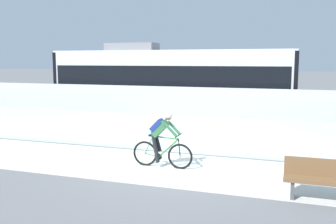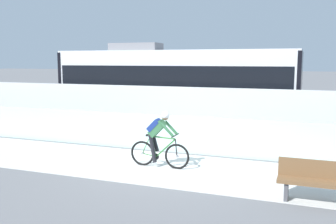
{
  "view_description": "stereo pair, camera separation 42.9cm",
  "coord_description": "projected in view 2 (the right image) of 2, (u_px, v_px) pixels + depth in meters",
  "views": [
    {
      "loc": [
        3.26,
        -9.79,
        3.01
      ],
      "look_at": [
        -0.84,
        2.35,
        1.25
      ],
      "focal_mm": 40.41,
      "sensor_mm": 36.0,
      "label": 1
    },
    {
      "loc": [
        3.66,
        -9.64,
        3.01
      ],
      "look_at": [
        -0.84,
        2.35,
        1.25
      ],
      "focal_mm": 40.41,
      "sensor_mm": 36.0,
      "label": 2
    }
  ],
  "objects": [
    {
      "name": "ground_plane",
      "position": [
        167.0,
        168.0,
        10.63
      ],
      "size": [
        200.0,
        200.0,
        0.0
      ],
      "primitive_type": "plane",
      "color": "slate"
    },
    {
      "name": "bike_path_deck",
      "position": [
        167.0,
        168.0,
        10.63
      ],
      "size": [
        32.0,
        3.2,
        0.01
      ],
      "primitive_type": "cube",
      "color": "silver",
      "rests_on": "ground"
    },
    {
      "name": "glass_parapet",
      "position": [
        187.0,
        135.0,
        12.26
      ],
      "size": [
        32.0,
        0.05,
        1.23
      ],
      "primitive_type": "cube",
      "color": "silver",
      "rests_on": "ground"
    },
    {
      "name": "concrete_barrier_wall",
      "position": [
        202.0,
        115.0,
        13.88
      ],
      "size": [
        32.0,
        0.36,
        2.02
      ],
      "primitive_type": "cube",
      "color": "silver",
      "rests_on": "ground"
    },
    {
      "name": "tram_rail_near",
      "position": [
        217.0,
        130.0,
        16.31
      ],
      "size": [
        32.0,
        0.08,
        0.01
      ],
      "primitive_type": "cube",
      "color": "#595654",
      "rests_on": "ground"
    },
    {
      "name": "tram_rail_far",
      "position": [
        224.0,
        125.0,
        17.65
      ],
      "size": [
        32.0,
        0.08,
        0.01
      ],
      "primitive_type": "cube",
      "color": "#595654",
      "rests_on": "ground"
    },
    {
      "name": "tram",
      "position": [
        175.0,
        84.0,
        17.49
      ],
      "size": [
        11.06,
        2.54,
        3.81
      ],
      "color": "silver",
      "rests_on": "ground"
    },
    {
      "name": "cyclist_on_bike",
      "position": [
        159.0,
        140.0,
        10.6
      ],
      "size": [
        1.77,
        0.58,
        1.61
      ],
      "color": "black",
      "rests_on": "ground"
    },
    {
      "name": "bench",
      "position": [
        316.0,
        180.0,
        8.01
      ],
      "size": [
        1.6,
        0.45,
        0.89
      ],
      "color": "brown",
      "rests_on": "ground"
    }
  ]
}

